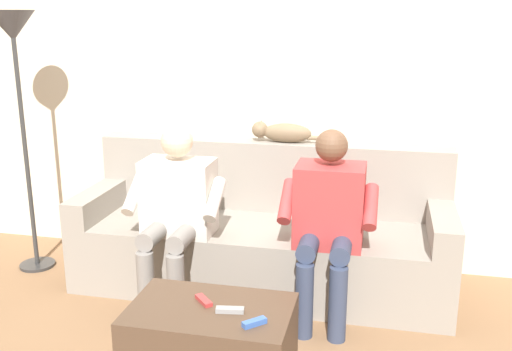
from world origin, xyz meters
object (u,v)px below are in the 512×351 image
floor_lamp (15,52)px  remote_gray (230,310)px  person_left_seated (328,214)px  cat_on_backrest (282,132)px  person_right_seated (176,206)px  coffee_table (211,348)px  couch (263,236)px  remote_blue (254,323)px  remote_red (204,300)px

floor_lamp → remote_gray: bearing=147.4°
person_left_seated → cat_on_backrest: bearing=-58.3°
person_right_seated → cat_on_backrest: 0.89m
coffee_table → cat_on_backrest: bearing=-92.9°
couch → remote_blue: couch is taller
couch → coffee_table: size_ratio=3.15×
person_left_seated → remote_gray: 0.93m
remote_gray → floor_lamp: size_ratio=0.07×
cat_on_backrest → remote_blue: 1.64m
couch → remote_blue: 1.32m
cat_on_backrest → remote_gray: size_ratio=4.32×
remote_red → remote_blue: bearing=-161.6°
person_left_seated → floor_lamp: (2.05, -0.25, 0.86)m
cat_on_backrest → remote_gray: (-0.03, 1.46, -0.53)m
coffee_table → person_right_seated: person_right_seated is taller
cat_on_backrest → remote_red: bearing=85.3°
remote_red → remote_blue: remote_blue is taller
cat_on_backrest → remote_blue: bearing=96.0°
couch → remote_red: bearing=87.8°
remote_blue → person_left_seated: bearing=32.5°
person_right_seated → remote_blue: (-0.68, 0.91, -0.19)m
remote_blue → cat_on_backrest: bearing=51.6°
remote_gray → coffee_table: bearing=-20.0°
cat_on_backrest → remote_gray: cat_on_backrest is taller
remote_blue → floor_lamp: (1.83, -1.18, 1.05)m
couch → remote_blue: bearing=100.2°
coffee_table → remote_gray: size_ratio=5.89×
person_left_seated → remote_blue: bearing=76.8°
person_left_seated → person_right_seated: person_left_seated is taller
coffee_table → person_left_seated: person_left_seated is taller
person_left_seated → remote_gray: person_left_seated is taller
remote_blue → person_right_seated: bearing=82.7°
remote_gray → remote_blue: 0.16m
person_right_seated → remote_red: (-0.41, 0.75, -0.19)m
couch → remote_gray: 1.22m
cat_on_backrest → coffee_table: bearing=87.1°
person_left_seated → cat_on_backrest: size_ratio=2.00×
coffee_table → remote_gray: (-0.10, 0.02, 0.22)m
cat_on_backrest → couch: bearing=73.8°
coffee_table → floor_lamp: size_ratio=0.43×
person_left_seated → remote_blue: 0.97m
person_left_seated → remote_blue: size_ratio=9.93×
couch → coffee_table: bearing=90.0°
couch → person_left_seated: 0.66m
remote_gray → cat_on_backrest: bearing=-97.5°
person_right_seated → cat_on_backrest: size_ratio=1.98×
coffee_table → remote_red: size_ratio=6.33×
couch → person_right_seated: (0.45, 0.39, 0.30)m
couch → coffee_table: (0.00, 1.19, -0.10)m
floor_lamp → cat_on_backrest: bearing=-167.6°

